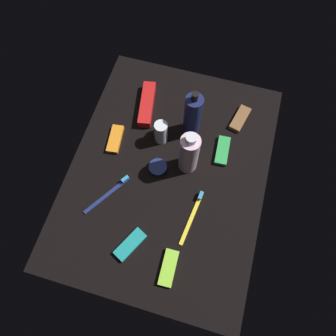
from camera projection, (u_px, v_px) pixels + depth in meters
ground_plane at (168, 172)px, 103.31cm from camera, size 84.00×64.00×1.20cm
lotion_bottle at (193, 115)px, 100.54cm from camera, size 5.72×5.72×20.52cm
bodywash_bottle at (189, 153)px, 95.41cm from camera, size 6.09×6.09×19.44cm
deodorant_stick at (161, 132)px, 103.21cm from camera, size 4.40×4.40×9.19cm
toothbrush_navy at (110, 192)px, 99.33cm from camera, size 15.80×10.73×2.10cm
toothbrush_yellow at (193, 214)px, 96.56cm from camera, size 18.00×3.54×2.10cm
toothpaste_box_red at (147, 104)px, 111.01cm from camera, size 18.10×7.48×3.20cm
snack_bar_brown at (240, 119)px, 109.72cm from camera, size 11.05×6.35×1.50cm
snack_bar_lime at (169, 268)px, 90.30cm from camera, size 10.51×4.31×1.50cm
snack_bar_orange at (115, 139)px, 106.57cm from camera, size 10.80×5.21×1.50cm
snack_bar_green at (222, 151)px, 104.87cm from camera, size 10.62×4.60×1.50cm
snack_bar_teal at (130, 244)px, 92.87cm from camera, size 11.08×8.30×1.50cm
cream_tin_left at (158, 167)px, 102.28cm from camera, size 6.01×6.01×2.02cm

